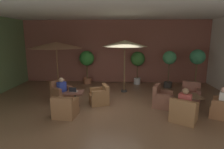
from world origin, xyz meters
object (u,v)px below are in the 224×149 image
Objects in this scene: armchair_front_left_north at (100,97)px; cafe_table_front_left at (75,95)px; potted_tree_mid_right at (197,60)px; potted_tree_right_corner at (169,62)px; armchair_front_right_east at (162,99)px; armchair_front_right_west at (223,109)px; open_laptop at (73,90)px; armchair_front_right_north at (191,95)px; armchair_front_left_east at (61,93)px; patio_umbrella_tall_red at (125,44)px; patio_umbrella_center_beige at (56,45)px; potted_tree_mid_left at (87,61)px; patron_by_window at (223,97)px; patron_blue_shirt at (185,100)px; patron_with_friend at (62,86)px; armchair_front_left_south at (65,109)px; armchair_front_right_south at (184,113)px; potted_tree_left_corner at (138,61)px; iced_drink_cup at (73,90)px.

cafe_table_front_left is at bearing -160.51° from armchair_front_left_north.
potted_tree_mid_right is 1.41m from potted_tree_right_corner.
armchair_front_right_east is 1.04× the size of armchair_front_right_west.
cafe_table_front_left is at bearing -26.73° from open_laptop.
armchair_front_left_north is 0.99× the size of armchair_front_right_north.
potted_tree_mid_right is (6.67, 2.16, 1.26)m from armchair_front_left_east.
patio_umbrella_tall_red is (-3.44, 2.96, 2.14)m from armchair_front_right_west.
patio_umbrella_center_beige is 1.35× the size of potted_tree_mid_left.
patron_by_window is (0.53, -1.53, 0.42)m from armchair_front_right_north.
patio_umbrella_center_beige is at bearing 148.66° from patron_blue_shirt.
patron_with_friend is at bearing 173.68° from armchair_front_right_east.
patron_with_friend is (-0.65, 1.64, 0.39)m from armchair_front_left_south.
potted_tree_mid_right reaches higher than armchair_front_left_south.
armchair_front_right_west is 7.80m from patio_umbrella_center_beige.
armchair_front_right_north is 0.93× the size of armchair_front_right_east.
armchair_front_right_south is at bearing -59.58° from patio_umbrella_tall_red.
patio_umbrella_center_beige is 6.09m from potted_tree_right_corner.
open_laptop is at bearing -146.25° from potted_tree_right_corner.
cafe_table_front_left is 4.17m from patron_blue_shirt.
potted_tree_right_corner reaches higher than open_laptop.
armchair_front_left_east reaches higher than armchair_front_right_west.
cafe_table_front_left is 1.03m from armchair_front_left_south.
potted_tree_mid_right is (5.98, 3.83, 1.28)m from armchair_front_left_south.
armchair_front_left_east is 2.64m from patio_umbrella_center_beige.
armchair_front_right_west is 1.37× the size of patron_blue_shirt.
potted_tree_right_corner is 2.89× the size of patron_blue_shirt.
cafe_table_front_left is 0.71× the size of armchair_front_right_east.
potted_tree_mid_right is at bearing -17.56° from potted_tree_left_corner.
armchair_front_left_east is 0.93m from iced_drink_cup.
potted_tree_mid_right is at bearing 32.65° from armchair_front_left_south.
patio_umbrella_center_beige reaches higher than potted_tree_right_corner.
patron_blue_shirt reaches higher than armchair_front_right_north.
patron_blue_shirt is at bearing -16.13° from open_laptop.
armchair_front_left_east is 1.28× the size of armchair_front_left_south.
patio_umbrella_tall_red is at bearing 28.10° from armchair_front_left_east.
potted_tree_mid_right is at bearing -8.60° from potted_tree_mid_left.
patron_by_window reaches higher than armchair_front_right_west.
open_laptop reaches higher than cafe_table_front_left.
armchair_front_right_north is 2.14m from patron_blue_shirt.
armchair_front_right_west is 1.56m from patron_blue_shirt.
patron_blue_shirt is 1.06× the size of patron_by_window.
armchair_front_left_east reaches higher than cafe_table_front_left.
patron_blue_shirt is 5.07m from patron_with_friend.
armchair_front_right_south is 3.16× the size of open_laptop.
iced_drink_cup is (-1.07, -0.21, 0.35)m from armchair_front_left_north.
iced_drink_cup is (-5.53, 0.91, -0.07)m from patron_by_window.
potted_tree_left_corner reaches higher than armchair_front_right_east.
armchair_front_right_north is 5.04m from open_laptop.
patio_umbrella_tall_red is 24.00× the size of iced_drink_cup.
armchair_front_left_north is 3.67m from patio_umbrella_center_beige.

